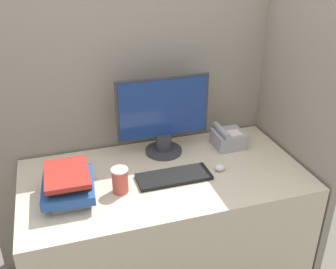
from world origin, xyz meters
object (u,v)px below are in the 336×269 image
Objects in this scene: desk_telephone at (228,138)px; monitor at (163,119)px; book_stack at (68,184)px; keyboard at (174,177)px; coffee_cup at (120,180)px; mouse at (220,168)px.

monitor is at bearing 173.78° from desk_telephone.
monitor is 0.64m from book_stack.
keyboard is 2.11× the size of desk_telephone.
keyboard is 0.48m from desk_telephone.
book_stack is at bearing -152.89° from monitor.
coffee_cup is (-0.28, -0.03, 0.05)m from keyboard.
coffee_cup is at bearing -176.71° from mouse.
coffee_cup is 0.71× the size of desk_telephone.
keyboard is at bearing 6.45° from coffee_cup.
coffee_cup reaches higher than keyboard.
monitor is 8.54× the size of mouse.
coffee_cup reaches higher than mouse.
keyboard is (-0.03, -0.28, -0.20)m from monitor.
keyboard is at bearing -96.08° from monitor.
coffee_cup is (-0.31, -0.31, -0.15)m from monitor.
monitor reaches higher than desk_telephone.
mouse is 0.34× the size of desk_telephone.
book_stack is (-0.24, 0.03, 0.01)m from coffee_cup.
mouse is 0.48× the size of coffee_cup.
desk_telephone is (0.41, 0.24, 0.04)m from keyboard.
mouse is 0.78m from book_stack.
keyboard is at bearing -150.17° from desk_telephone.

